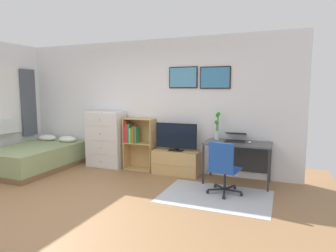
{
  "coord_description": "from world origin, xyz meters",
  "views": [
    {
      "loc": [
        2.67,
        -3.12,
        1.66
      ],
      "look_at": [
        0.81,
        1.5,
        1.05
      ],
      "focal_mm": 30.98,
      "sensor_mm": 36.0,
      "label": 1
    }
  ],
  "objects_px": {
    "tv_stand": "(176,162)",
    "laptop": "(235,138)",
    "bookshelf": "(137,140)",
    "bed": "(35,157)",
    "television": "(176,137)",
    "bamboo_vase": "(217,127)",
    "desk": "(238,149)",
    "computer_mouse": "(250,142)",
    "dresser": "(106,139)",
    "office_chair": "(223,167)"
  },
  "relations": [
    {
      "from": "office_chair",
      "to": "computer_mouse",
      "type": "xyz_separation_m",
      "value": [
        0.32,
        0.71,
        0.3
      ]
    },
    {
      "from": "dresser",
      "to": "television",
      "type": "xyz_separation_m",
      "value": [
        1.63,
        -0.01,
        0.15
      ]
    },
    {
      "from": "bed",
      "to": "bamboo_vase",
      "type": "relative_size",
      "value": 3.74
    },
    {
      "from": "bed",
      "to": "tv_stand",
      "type": "xyz_separation_m",
      "value": [
        2.92,
        0.76,
        -0.01
      ]
    },
    {
      "from": "bookshelf",
      "to": "computer_mouse",
      "type": "relative_size",
      "value": 10.41
    },
    {
      "from": "dresser",
      "to": "office_chair",
      "type": "distance_m",
      "value": 2.84
    },
    {
      "from": "bed",
      "to": "dresser",
      "type": "xyz_separation_m",
      "value": [
        1.29,
        0.74,
        0.35
      ]
    },
    {
      "from": "desk",
      "to": "office_chair",
      "type": "relative_size",
      "value": 1.35
    },
    {
      "from": "bookshelf",
      "to": "bamboo_vase",
      "type": "xyz_separation_m",
      "value": [
        1.7,
        0.02,
        0.35
      ]
    },
    {
      "from": "bookshelf",
      "to": "bed",
      "type": "bearing_deg",
      "value": -157.99
    },
    {
      "from": "desk",
      "to": "bamboo_vase",
      "type": "bearing_deg",
      "value": 165.32
    },
    {
      "from": "bookshelf",
      "to": "television",
      "type": "bearing_deg",
      "value": -4.76
    },
    {
      "from": "tv_stand",
      "to": "television",
      "type": "height_order",
      "value": "television"
    },
    {
      "from": "desk",
      "to": "laptop",
      "type": "height_order",
      "value": "laptop"
    },
    {
      "from": "desk",
      "to": "bed",
      "type": "bearing_deg",
      "value": -170.02
    },
    {
      "from": "tv_stand",
      "to": "desk",
      "type": "distance_m",
      "value": 1.26
    },
    {
      "from": "bed",
      "to": "laptop",
      "type": "bearing_deg",
      "value": 9.19
    },
    {
      "from": "office_chair",
      "to": "computer_mouse",
      "type": "relative_size",
      "value": 8.27
    },
    {
      "from": "desk",
      "to": "office_chair",
      "type": "xyz_separation_m",
      "value": [
        -0.11,
        -0.78,
        -0.15
      ]
    },
    {
      "from": "tv_stand",
      "to": "laptop",
      "type": "xyz_separation_m",
      "value": [
        1.14,
        0.02,
        0.57
      ]
    },
    {
      "from": "bookshelf",
      "to": "tv_stand",
      "type": "xyz_separation_m",
      "value": [
        0.91,
        -0.05,
        -0.39
      ]
    },
    {
      "from": "bamboo_vase",
      "to": "bookshelf",
      "type": "bearing_deg",
      "value": -179.26
    },
    {
      "from": "computer_mouse",
      "to": "bamboo_vase",
      "type": "relative_size",
      "value": 0.2
    },
    {
      "from": "television",
      "to": "laptop",
      "type": "distance_m",
      "value": 1.15
    },
    {
      "from": "bed",
      "to": "bookshelf",
      "type": "distance_m",
      "value": 2.2
    },
    {
      "from": "television",
      "to": "dresser",
      "type": "bearing_deg",
      "value": 179.75
    },
    {
      "from": "tv_stand",
      "to": "bamboo_vase",
      "type": "xyz_separation_m",
      "value": [
        0.79,
        0.08,
        0.73
      ]
    },
    {
      "from": "bed",
      "to": "laptop",
      "type": "height_order",
      "value": "laptop"
    },
    {
      "from": "bookshelf",
      "to": "tv_stand",
      "type": "height_order",
      "value": "bookshelf"
    },
    {
      "from": "bed",
      "to": "bamboo_vase",
      "type": "distance_m",
      "value": 3.87
    },
    {
      "from": "tv_stand",
      "to": "computer_mouse",
      "type": "height_order",
      "value": "computer_mouse"
    },
    {
      "from": "bed",
      "to": "bamboo_vase",
      "type": "height_order",
      "value": "bamboo_vase"
    },
    {
      "from": "bed",
      "to": "television",
      "type": "xyz_separation_m",
      "value": [
        2.92,
        0.74,
        0.5
      ]
    },
    {
      "from": "dresser",
      "to": "office_chair",
      "type": "relative_size",
      "value": 1.4
    },
    {
      "from": "bed",
      "to": "computer_mouse",
      "type": "height_order",
      "value": "computer_mouse"
    },
    {
      "from": "dresser",
      "to": "bookshelf",
      "type": "xyz_separation_m",
      "value": [
        0.72,
        0.07,
        0.02
      ]
    },
    {
      "from": "office_chair",
      "to": "laptop",
      "type": "bearing_deg",
      "value": 95.29
    },
    {
      "from": "television",
      "to": "bookshelf",
      "type": "bearing_deg",
      "value": 175.24
    },
    {
      "from": "television",
      "to": "office_chair",
      "type": "xyz_separation_m",
      "value": [
        1.09,
        -0.79,
        -0.29
      ]
    },
    {
      "from": "tv_stand",
      "to": "office_chair",
      "type": "xyz_separation_m",
      "value": [
        1.09,
        -0.82,
        0.22
      ]
    },
    {
      "from": "dresser",
      "to": "tv_stand",
      "type": "distance_m",
      "value": 1.67
    },
    {
      "from": "bookshelf",
      "to": "office_chair",
      "type": "xyz_separation_m",
      "value": [
        2.0,
        -0.87,
        -0.17
      ]
    },
    {
      "from": "bed",
      "to": "television",
      "type": "height_order",
      "value": "television"
    },
    {
      "from": "dresser",
      "to": "desk",
      "type": "bearing_deg",
      "value": -0.36
    },
    {
      "from": "tv_stand",
      "to": "laptop",
      "type": "relative_size",
      "value": 2.22
    },
    {
      "from": "office_chair",
      "to": "bed",
      "type": "bearing_deg",
      "value": -171.96
    },
    {
      "from": "dresser",
      "to": "bookshelf",
      "type": "bearing_deg",
      "value": 5.45
    },
    {
      "from": "bed",
      "to": "tv_stand",
      "type": "height_order",
      "value": "bed"
    },
    {
      "from": "dresser",
      "to": "laptop",
      "type": "relative_size",
      "value": 2.91
    },
    {
      "from": "desk",
      "to": "computer_mouse",
      "type": "relative_size",
      "value": 11.14
    }
  ]
}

